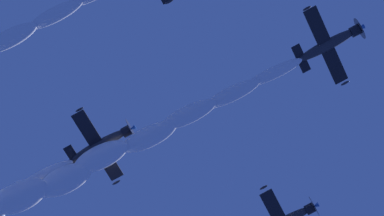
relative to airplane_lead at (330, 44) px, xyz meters
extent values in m
ellipsoid|color=#232328|center=(-0.01, 0.27, -0.03)|extent=(1.52, 7.25, 1.89)
cylinder|color=black|center=(0.11, -3.01, 0.26)|extent=(1.35, 1.10, 1.40)
cone|color=#194CB2|center=(0.13, -3.71, 0.32)|extent=(0.64, 0.82, 0.69)
cylinder|color=#3F3F47|center=(0.13, -3.55, 0.31)|extent=(2.92, 0.32, 2.91)
cube|color=black|center=(-0.05, 0.47, -0.23)|extent=(8.99, 1.85, 1.99)
ellipsoid|color=#232328|center=(4.33, 0.55, -1.06)|extent=(0.32, 1.00, 0.39)
ellipsoid|color=#232328|center=(-4.43, 0.38, 0.61)|extent=(0.32, 1.00, 0.39)
cube|color=black|center=(-0.12, 3.40, -0.25)|extent=(3.23, 1.10, 0.80)
cube|color=#232328|center=(-0.02, 3.52, 0.27)|extent=(0.38, 1.29, 1.29)
ellipsoid|color=#1E232D|center=(0.08, -0.02, 0.43)|extent=(0.91, 1.70, 0.96)
cylinder|color=black|center=(15.48, 10.24, 0.03)|extent=(1.37, 1.10, 1.42)
cone|color=#194CB2|center=(15.51, 9.54, 0.09)|extent=(0.65, 0.82, 0.70)
cylinder|color=#3F3F47|center=(15.50, 9.70, 0.08)|extent=(2.97, 0.31, 2.96)
ellipsoid|color=#232328|center=(10.96, 13.63, 0.51)|extent=(0.33, 1.00, 0.39)
ellipsoid|color=#232328|center=(-12.10, 12.80, -0.09)|extent=(0.33, 1.00, 0.37)
ellipsoid|color=#232328|center=(-2.16, 27.00, -0.19)|extent=(1.51, 7.25, 1.98)
cylinder|color=black|center=(-2.04, 23.73, 0.12)|extent=(1.38, 1.11, 1.45)
cone|color=#194CB2|center=(-2.02, 23.02, 0.19)|extent=(0.66, 0.82, 0.72)
cylinder|color=#3F3F47|center=(-2.02, 23.19, 0.18)|extent=(3.02, 0.34, 3.01)
cube|color=black|center=(-2.21, 27.19, -0.38)|extent=(8.88, 1.85, 2.46)
ellipsoid|color=#232328|center=(2.12, 27.25, -1.44)|extent=(0.33, 1.00, 0.40)
ellipsoid|color=#232328|center=(-6.54, 27.14, 0.68)|extent=(0.33, 1.00, 0.40)
cube|color=black|center=(-2.27, 30.13, -0.44)|extent=(3.19, 1.10, 0.97)
cube|color=#232328|center=(-2.14, 30.26, 0.08)|extent=(0.43, 1.29, 1.29)
ellipsoid|color=#1E232D|center=(-2.05, 26.72, 0.27)|extent=(0.93, 1.70, 1.00)
ellipsoid|color=white|center=(-0.16, 6.64, -0.32)|extent=(1.57, 6.71, 1.75)
ellipsoid|color=white|center=(-0.34, 11.65, -0.63)|extent=(1.88, 6.74, 2.06)
ellipsoid|color=white|center=(-0.70, 16.75, -1.17)|extent=(2.20, 6.77, 2.37)
ellipsoid|color=white|center=(-0.62, 21.67, -1.32)|extent=(2.51, 6.80, 2.68)
ellipsoid|color=white|center=(-1.26, 27.20, -1.80)|extent=(2.82, 6.83, 3.00)
ellipsoid|color=white|center=(-0.94, 31.88, -2.06)|extent=(3.14, 6.86, 3.31)
ellipsoid|color=white|center=(-1.76, 36.80, -2.57)|extent=(3.45, 6.90, 3.62)
ellipsoid|color=white|center=(-16.72, 24.02, 0.42)|extent=(1.88, 6.74, 2.06)
ellipsoid|color=white|center=(-16.88, 29.50, 0.03)|extent=(2.20, 6.77, 2.37)
ellipsoid|color=white|center=(-2.24, 33.57, -0.76)|extent=(1.57, 6.71, 1.75)
ellipsoid|color=white|center=(-2.35, 38.89, -1.07)|extent=(1.88, 6.74, 2.06)
camera|label=1|loc=(-17.22, 7.26, -84.24)|focal=74.71mm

